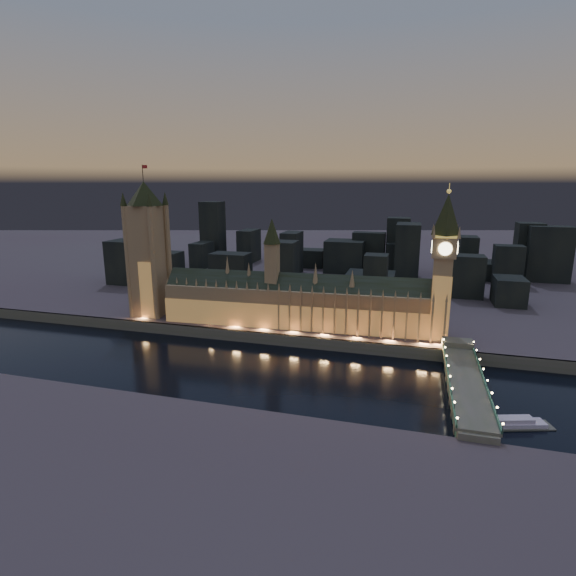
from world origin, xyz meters
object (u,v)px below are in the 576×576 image
(palace_of_westminster, at_px, (298,302))
(westminster_bridge, at_px, (464,383))
(victoria_tower, at_px, (148,243))
(elizabeth_tower, at_px, (444,255))
(river_boat, at_px, (510,423))

(palace_of_westminster, height_order, westminster_bridge, palace_of_westminster)
(palace_of_westminster, bearing_deg, victoria_tower, 179.92)
(victoria_tower, xyz_separation_m, westminster_bridge, (229.24, -65.37, -59.28))
(palace_of_westminster, relative_size, westminster_bridge, 1.79)
(palace_of_westminster, distance_m, victoria_tower, 126.40)
(palace_of_westminster, distance_m, elizabeth_tower, 105.04)
(palace_of_westminster, xyz_separation_m, westminster_bridge, (108.97, -65.20, -20.38))
(westminster_bridge, bearing_deg, river_boat, -59.10)
(westminster_bridge, bearing_deg, elizabeth_tower, 99.75)
(elizabeth_tower, relative_size, river_boat, 2.58)
(elizabeth_tower, bearing_deg, victoria_tower, 180.00)
(river_boat, bearing_deg, elizabeth_tower, 106.92)
(palace_of_westminster, height_order, victoria_tower, victoria_tower)
(palace_of_westminster, xyz_separation_m, elizabeth_tower, (97.74, 0.17, 38.50))
(elizabeth_tower, distance_m, river_boat, 117.57)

